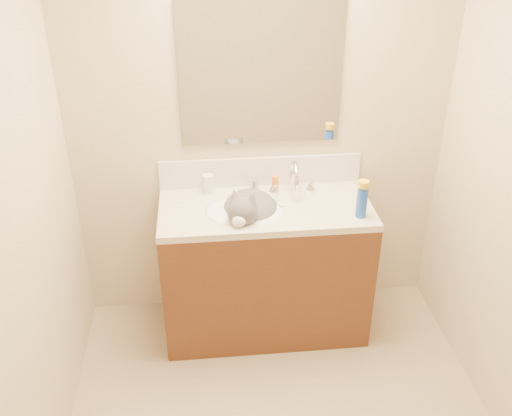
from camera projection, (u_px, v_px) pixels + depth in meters
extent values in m
cube|color=#C7B594|center=(261.00, 123.00, 3.25)|extent=(2.20, 0.04, 2.50)
cube|color=#4F2A15|center=(265.00, 271.00, 3.43)|extent=(1.20, 0.55, 0.82)
cube|color=beige|center=(266.00, 209.00, 3.22)|extent=(1.20, 0.55, 0.04)
ellipsoid|color=white|center=(245.00, 221.00, 3.21)|extent=(0.45, 0.36, 0.14)
cylinder|color=silver|center=(292.00, 182.00, 3.35)|extent=(0.04, 0.04, 0.11)
torus|color=silver|center=(294.00, 178.00, 3.27)|extent=(0.03, 0.20, 0.20)
cylinder|color=silver|center=(297.00, 189.00, 3.22)|extent=(0.03, 0.03, 0.06)
cone|color=silver|center=(274.00, 186.00, 3.36)|extent=(0.06, 0.06, 0.06)
cone|color=silver|center=(311.00, 184.00, 3.38)|extent=(0.06, 0.06, 0.06)
ellipsoid|color=#504E50|center=(250.00, 212.00, 3.23)|extent=(0.42, 0.45, 0.24)
ellipsoid|color=#504E50|center=(242.00, 212.00, 3.04)|extent=(0.21, 0.20, 0.16)
ellipsoid|color=#504E50|center=(246.00, 211.00, 3.12)|extent=(0.16, 0.16, 0.15)
cone|color=#504E50|center=(234.00, 196.00, 3.03)|extent=(0.09, 0.10, 0.10)
cone|color=#504E50|center=(252.00, 198.00, 3.01)|extent=(0.10, 0.10, 0.10)
ellipsoid|color=silver|center=(239.00, 221.00, 3.00)|extent=(0.09, 0.08, 0.07)
ellipsoid|color=silver|center=(245.00, 222.00, 3.12)|extent=(0.14, 0.11, 0.14)
sphere|color=pink|center=(238.00, 224.00, 2.97)|extent=(0.02, 0.02, 0.02)
cylinder|color=#504E50|center=(275.00, 227.00, 3.22)|extent=(0.07, 0.25, 0.05)
cube|color=silver|center=(261.00, 171.00, 3.39)|extent=(1.20, 0.02, 0.18)
cube|color=white|center=(261.00, 74.00, 3.10)|extent=(0.90, 0.02, 0.80)
cylinder|color=silver|center=(208.00, 184.00, 3.32)|extent=(0.07, 0.07, 0.11)
cylinder|color=#CA6721|center=(208.00, 186.00, 3.33)|extent=(0.06, 0.06, 0.04)
cylinder|color=#B7B7BC|center=(255.00, 184.00, 3.38)|extent=(0.07, 0.07, 0.06)
cylinder|color=orange|center=(275.00, 183.00, 3.35)|extent=(0.05, 0.05, 0.09)
cube|color=silver|center=(275.00, 201.00, 3.25)|extent=(0.07, 0.14, 0.01)
cube|color=#62A0D2|center=(275.00, 200.00, 3.25)|extent=(0.03, 0.04, 0.02)
cylinder|color=blue|center=(362.00, 203.00, 3.07)|extent=(0.07, 0.07, 0.16)
cylinder|color=gold|center=(364.00, 184.00, 3.02)|extent=(0.07, 0.07, 0.04)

